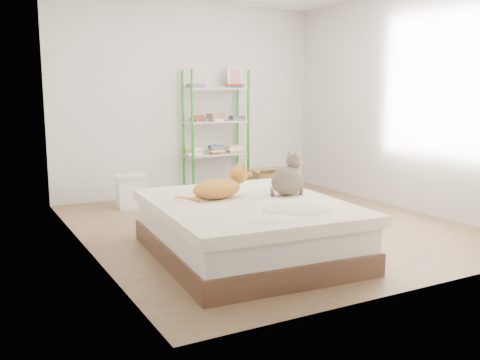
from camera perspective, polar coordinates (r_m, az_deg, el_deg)
room at (r=5.57m, az=3.11°, el=8.20°), size 3.81×4.21×2.61m
bed at (r=4.67m, az=0.67°, el=-5.19°), size 1.67×2.02×0.49m
orange_cat at (r=4.69m, az=-2.46°, el=-0.64°), size 0.61×0.39×0.23m
grey_cat at (r=4.85m, az=5.10°, el=0.61°), size 0.34×0.28×0.38m
shelf_unit at (r=7.39m, az=-2.52°, el=5.11°), size 0.88×0.36×1.74m
cardboard_box at (r=7.21m, az=3.27°, el=-0.36°), size 0.56×0.55×0.43m
white_bin at (r=6.70m, az=-11.57°, el=-1.15°), size 0.38×0.34×0.41m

